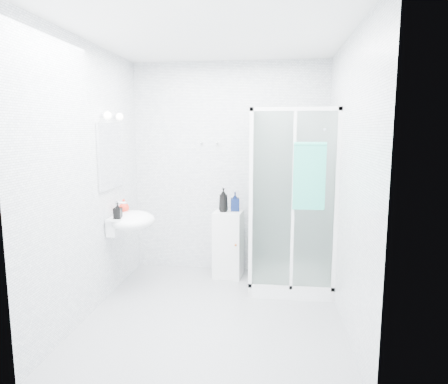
# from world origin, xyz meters

# --- Properties ---
(room) EXTENTS (2.40, 2.60, 2.60)m
(room) POSITION_xyz_m (0.00, 0.00, 1.30)
(room) COLOR white
(room) RESTS_ON ground
(shower_enclosure) EXTENTS (0.90, 0.95, 2.00)m
(shower_enclosure) POSITION_xyz_m (0.67, 0.77, 0.45)
(shower_enclosure) COLOR white
(shower_enclosure) RESTS_ON ground
(wall_basin) EXTENTS (0.46, 0.56, 0.35)m
(wall_basin) POSITION_xyz_m (-0.99, 0.45, 0.80)
(wall_basin) COLOR white
(wall_basin) RESTS_ON ground
(mirror) EXTENTS (0.02, 0.60, 0.70)m
(mirror) POSITION_xyz_m (-1.19, 0.45, 1.50)
(mirror) COLOR white
(mirror) RESTS_ON room
(vanity_lights) EXTENTS (0.10, 0.40, 0.08)m
(vanity_lights) POSITION_xyz_m (-1.14, 0.45, 1.92)
(vanity_lights) COLOR silver
(vanity_lights) RESTS_ON room
(wall_hooks) EXTENTS (0.23, 0.06, 0.03)m
(wall_hooks) POSITION_xyz_m (-0.25, 1.26, 1.62)
(wall_hooks) COLOR silver
(wall_hooks) RESTS_ON room
(storage_cabinet) EXTENTS (0.36, 0.37, 0.81)m
(storage_cabinet) POSITION_xyz_m (0.02, 1.04, 0.40)
(storage_cabinet) COLOR white
(storage_cabinet) RESTS_ON ground
(hand_towel) EXTENTS (0.31, 0.05, 0.67)m
(hand_towel) POSITION_xyz_m (0.90, 0.36, 1.34)
(hand_towel) COLOR #2FB297
(hand_towel) RESTS_ON shower_enclosure
(shampoo_bottle_a) EXTENTS (0.15, 0.15, 0.29)m
(shampoo_bottle_a) POSITION_xyz_m (-0.04, 1.02, 0.95)
(shampoo_bottle_a) COLOR black
(shampoo_bottle_a) RESTS_ON storage_cabinet
(shampoo_bottle_b) EXTENTS (0.12, 0.12, 0.23)m
(shampoo_bottle_b) POSITION_xyz_m (0.09, 1.08, 0.92)
(shampoo_bottle_b) COLOR #0A163F
(shampoo_bottle_b) RESTS_ON storage_cabinet
(soap_dispenser_orange) EXTENTS (0.13, 0.13, 0.15)m
(soap_dispenser_orange) POSITION_xyz_m (-1.11, 0.58, 0.94)
(soap_dispenser_orange) COLOR red
(soap_dispenser_orange) RESTS_ON wall_basin
(soap_dispenser_black) EXTENTS (0.08, 0.08, 0.17)m
(soap_dispenser_black) POSITION_xyz_m (-1.05, 0.26, 0.95)
(soap_dispenser_black) COLOR black
(soap_dispenser_black) RESTS_ON wall_basin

